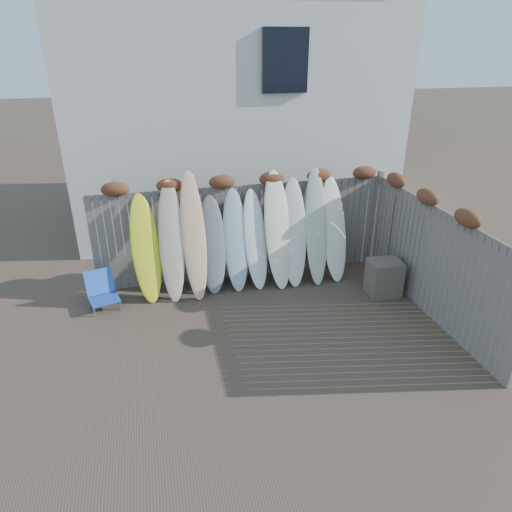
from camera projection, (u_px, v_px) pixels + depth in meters
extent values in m
plane|color=#493A2D|center=(272.00, 338.00, 7.75)|extent=(80.00, 80.00, 0.00)
cube|color=slate|center=(243.00, 232.00, 9.43)|extent=(6.00, 0.10, 2.00)
cube|color=slate|center=(376.00, 218.00, 10.04)|extent=(0.10, 0.10, 2.10)
ellipsoid|color=brown|center=(115.00, 189.00, 8.42)|extent=(0.52, 0.28, 0.28)
ellipsoid|color=brown|center=(170.00, 186.00, 8.63)|extent=(0.52, 0.28, 0.28)
ellipsoid|color=brown|center=(222.00, 182.00, 8.84)|extent=(0.52, 0.28, 0.28)
ellipsoid|color=brown|center=(272.00, 179.00, 9.05)|extent=(0.52, 0.28, 0.28)
ellipsoid|color=brown|center=(319.00, 176.00, 9.26)|extent=(0.52, 0.28, 0.28)
ellipsoid|color=brown|center=(364.00, 173.00, 9.47)|extent=(0.52, 0.28, 0.28)
cube|color=slate|center=(432.00, 263.00, 8.13)|extent=(0.10, 4.40, 2.00)
ellipsoid|color=brown|center=(468.00, 218.00, 7.03)|extent=(0.28, 0.56, 0.28)
ellipsoid|color=brown|center=(428.00, 197.00, 8.00)|extent=(0.28, 0.56, 0.28)
ellipsoid|color=brown|center=(396.00, 180.00, 8.97)|extent=(0.28, 0.56, 0.28)
cube|color=silver|center=(228.00, 106.00, 12.29)|extent=(8.00, 5.00, 6.00)
cube|color=black|center=(285.00, 61.00, 9.70)|extent=(1.00, 0.12, 1.30)
cube|color=#2244AB|center=(104.00, 299.00, 8.54)|extent=(0.62, 0.58, 0.03)
cube|color=blue|center=(99.00, 282.00, 8.63)|extent=(0.54, 0.30, 0.48)
cylinder|color=silver|center=(94.00, 312.00, 8.32)|extent=(0.03, 0.03, 0.19)
cylinder|color=#A7A8AE|center=(90.00, 302.00, 8.63)|extent=(0.03, 0.03, 0.19)
cylinder|color=#AFAEB6|center=(120.00, 305.00, 8.54)|extent=(0.03, 0.03, 0.19)
cylinder|color=#AFB0B7|center=(115.00, 296.00, 8.84)|extent=(0.03, 0.03, 0.19)
cube|color=#453834|center=(384.00, 278.00, 8.98)|extent=(0.63, 0.54, 0.71)
cube|color=brown|center=(408.00, 247.00, 8.98)|extent=(0.15, 1.20, 1.80)
ellipsoid|color=yellow|center=(146.00, 249.00, 8.63)|extent=(0.60, 0.77, 2.02)
ellipsoid|color=beige|center=(172.00, 242.00, 8.65)|extent=(0.54, 0.83, 2.25)
ellipsoid|color=#F0C483|center=(194.00, 236.00, 8.69)|extent=(0.48, 0.85, 2.40)
ellipsoid|color=slate|center=(212.00, 245.00, 8.96)|extent=(0.58, 0.71, 1.89)
ellipsoid|color=#9DB8CA|center=(236.00, 241.00, 9.03)|extent=(0.50, 0.72, 2.00)
ellipsoid|color=white|center=(255.00, 240.00, 9.11)|extent=(0.52, 0.73, 1.96)
ellipsoid|color=white|center=(278.00, 231.00, 9.10)|extent=(0.57, 0.83, 2.30)
ellipsoid|color=white|center=(294.00, 233.00, 9.20)|extent=(0.57, 0.80, 2.14)
ellipsoid|color=beige|center=(316.00, 227.00, 9.26)|extent=(0.52, 0.84, 2.31)
ellipsoid|color=white|center=(334.00, 230.00, 9.40)|extent=(0.60, 0.79, 2.11)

